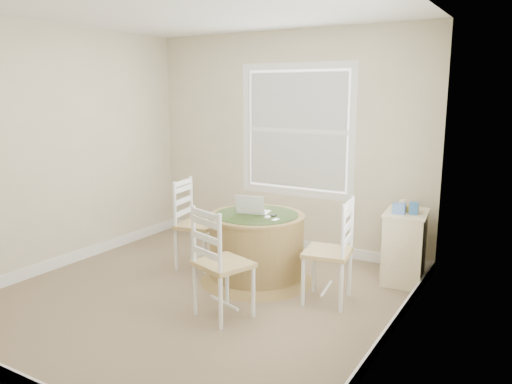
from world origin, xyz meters
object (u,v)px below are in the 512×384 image
Objects in this scene: corner_chest at (404,247)px; laptop at (253,210)px; chair_left at (198,225)px; round_table at (257,244)px; chair_near at (224,263)px; chair_right at (328,252)px.

laptop is at bearing -159.51° from corner_chest.
chair_left is at bearing -11.22° from laptop.
round_table is 0.77m from chair_left.
chair_left reaches higher than round_table.
laptop reaches higher than corner_chest.
chair_near is 0.97m from laptop.
chair_near is at bearing 94.01° from laptop.
chair_right is 1.31× the size of corner_chest.
laptop reaches higher than round_table.
corner_chest is at bearing -80.92° from chair_left.
chair_left and chair_right have the same top height.
chair_near is 1.95m from corner_chest.
round_table is 1.49m from corner_chest.
round_table is 1.21× the size of chair_near.
chair_near is at bearing -78.89° from round_table.
laptop is 0.48× the size of corner_chest.
chair_left and chair_near have the same top height.
chair_left is at bearing -104.56° from chair_right.
laptop is (-0.88, 0.16, 0.25)m from chair_right.
chair_right is (0.64, 0.74, 0.00)m from chair_near.
chair_right is 2.74× the size of laptop.
chair_left is 1.00× the size of chair_near.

